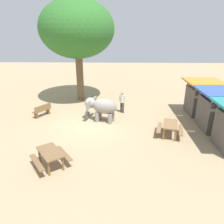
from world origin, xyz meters
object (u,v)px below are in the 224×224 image
object	(u,v)px
feed_bucket	(88,113)
person_handler	(122,101)
picnic_table_far	(170,126)
elephant	(101,107)
market_stall_orange	(201,99)
shade_tree_main	(77,29)
picnic_table_near	(50,155)
market_stall_blue	(217,112)
wooden_bench	(42,110)

from	to	relation	value
feed_bucket	person_handler	bearing A→B (deg)	104.73
person_handler	picnic_table_far	world-z (taller)	person_handler
elephant	market_stall_orange	world-z (taller)	market_stall_orange
elephant	shade_tree_main	distance (m)	7.27
person_handler	market_stall_orange	world-z (taller)	market_stall_orange
shade_tree_main	elephant	bearing A→B (deg)	24.70
person_handler	picnic_table_near	xyz separation A→B (m)	(6.88, -3.36, -0.36)
picnic_table_far	market_stall_orange	bearing A→B (deg)	154.34
person_handler	picnic_table_near	world-z (taller)	person_handler
person_handler	market_stall_blue	xyz separation A→B (m)	(2.65, 5.82, 0.19)
picnic_table_far	feed_bucket	xyz separation A→B (m)	(-3.02, -5.30, -0.43)
shade_tree_main	picnic_table_near	size ratio (longest dim) A/B	3.99
wooden_bench	feed_bucket	xyz separation A→B (m)	(-0.22, 3.26, -0.31)
person_handler	picnic_table_far	distance (m)	4.62
shade_tree_main	market_stall_blue	xyz separation A→B (m)	(5.86, 9.50, -4.83)
wooden_bench	picnic_table_near	world-z (taller)	wooden_bench
market_stall_orange	picnic_table_far	bearing A→B (deg)	-40.11
person_handler	market_stall_blue	world-z (taller)	market_stall_blue
shade_tree_main	feed_bucket	distance (m)	7.08
market_stall_orange	market_stall_blue	size ratio (longest dim) A/B	1.00
wooden_bench	market_stall_orange	world-z (taller)	market_stall_orange
elephant	market_stall_orange	xyz separation A→B (m)	(-1.58, 7.27, 0.11)
person_handler	shade_tree_main	world-z (taller)	shade_tree_main
wooden_bench	market_stall_blue	world-z (taller)	market_stall_blue
shade_tree_main	picnic_table_far	world-z (taller)	shade_tree_main
shade_tree_main	market_stall_orange	size ratio (longest dim) A/B	3.31
market_stall_orange	feed_bucket	size ratio (longest dim) A/B	7.00
market_stall_blue	market_stall_orange	bearing A→B (deg)	180.00
feed_bucket	picnic_table_far	bearing A→B (deg)	60.33
market_stall_orange	picnic_table_near	bearing A→B (deg)	-53.35
person_handler	market_stall_blue	distance (m)	6.39
shade_tree_main	picnic_table_near	world-z (taller)	shade_tree_main
person_handler	shade_tree_main	xyz separation A→B (m)	(-3.21, -3.69, 5.02)
wooden_bench	market_stall_blue	size ratio (longest dim) A/B	0.56
picnic_table_near	market_stall_orange	distance (m)	11.45
picnic_table_near	shade_tree_main	bearing A→B (deg)	-35.46
elephant	picnic_table_far	xyz separation A→B (m)	(2.06, 4.21, -0.44)
market_stall_blue	picnic_table_near	bearing A→B (deg)	-65.27
market_stall_blue	picnic_table_far	bearing A→B (deg)	-71.25
wooden_bench	picnic_table_far	distance (m)	9.01
feed_bucket	market_stall_orange	bearing A→B (deg)	94.24
wooden_bench	picnic_table_near	xyz separation A→B (m)	(5.99, 2.45, 0.12)
elephant	shade_tree_main	world-z (taller)	shade_tree_main
wooden_bench	person_handler	bearing A→B (deg)	-49.43
person_handler	feed_bucket	distance (m)	2.76
feed_bucket	market_stall_blue	bearing A→B (deg)	76.69
shade_tree_main	wooden_bench	world-z (taller)	shade_tree_main
picnic_table_near	feed_bucket	xyz separation A→B (m)	(-6.21, 0.81, -0.43)
elephant	person_handler	xyz separation A→B (m)	(-1.64, 1.46, -0.08)
wooden_bench	picnic_table_far	xyz separation A→B (m)	(2.80, 8.56, 0.12)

